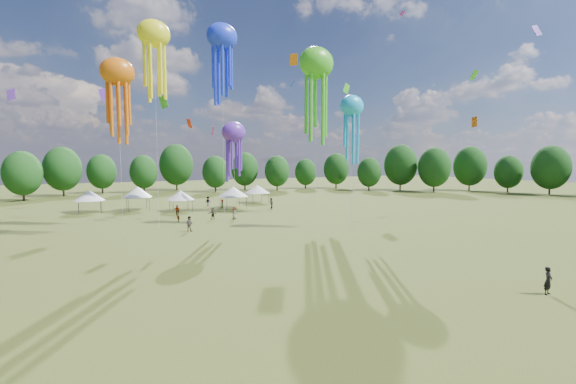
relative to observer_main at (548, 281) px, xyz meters
name	(u,v)px	position (x,y,z in m)	size (l,w,h in m)	color
ground	(457,313)	(-7.79, 0.76, -0.91)	(300.00, 300.00, 0.00)	#384416
observer_main	(548,281)	(0.00, 0.00, 0.00)	(0.66, 0.44, 1.82)	black
spectator_near	(189,224)	(-15.37, 33.31, 0.03)	(0.92, 0.71, 1.89)	gray
spectators_far	(222,207)	(-6.33, 47.78, -0.03)	(18.81, 18.84, 1.93)	gray
festival_tents	(187,192)	(-10.36, 55.84, 2.03)	(35.62, 11.26, 4.17)	#47474C
show_kites	(258,78)	(-3.18, 39.82, 20.02)	(35.42, 22.79, 30.23)	orange
small_kites	(231,3)	(-6.80, 41.16, 30.56)	(70.51, 55.89, 46.64)	orange
treeline	(171,171)	(-11.66, 63.27, 5.63)	(201.57, 95.24, 13.43)	#38281C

